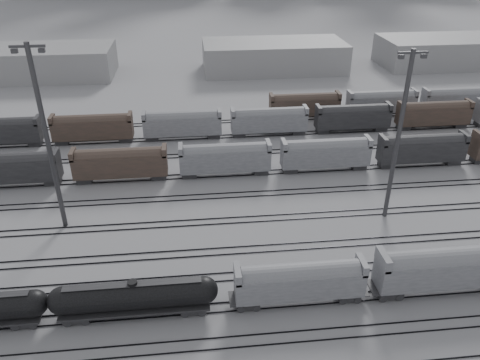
{
  "coord_description": "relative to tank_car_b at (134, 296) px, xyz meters",
  "views": [
    {
      "loc": [
        -14.03,
        -37.28,
        36.94
      ],
      "look_at": [
        -7.53,
        22.59,
        4.0
      ],
      "focal_mm": 35.0,
      "sensor_mm": 36.0,
      "label": 1
    }
  ],
  "objects": [
    {
      "name": "ground",
      "position": [
        21.1,
        -1.0,
        -2.54
      ],
      "size": [
        900.0,
        900.0,
        0.0
      ],
      "primitive_type": "plane",
      "color": "#A6A5AA",
      "rests_on": "ground"
    },
    {
      "name": "tracks",
      "position": [
        21.1,
        16.5,
        -2.46
      ],
      "size": [
        220.0,
        71.5,
        0.16
      ],
      "color": "black",
      "rests_on": "ground"
    },
    {
      "name": "tank_car_b",
      "position": [
        0.0,
        0.0,
        0.0
      ],
      "size": [
        17.73,
        2.96,
        4.38
      ],
      "color": "black",
      "rests_on": "ground"
    },
    {
      "name": "hopper_car_a",
      "position": [
        17.74,
        0.0,
        0.61
      ],
      "size": [
        14.23,
        2.83,
        5.09
      ],
      "color": "black",
      "rests_on": "ground"
    },
    {
      "name": "hopper_car_b",
      "position": [
        34.41,
        0.0,
        0.97
      ],
      "size": [
        15.88,
        3.15,
        5.68
      ],
      "color": "black",
      "rests_on": "ground"
    },
    {
      "name": "light_mast_b",
      "position": [
        -11.34,
        18.35,
        10.84
      ],
      "size": [
        4.04,
        0.65,
        25.22
      ],
      "color": "#3D3D40",
      "rests_on": "ground"
    },
    {
      "name": "light_mast_c",
      "position": [
        33.99,
        15.96,
        10.13
      ],
      "size": [
        3.82,
        0.61,
        23.88
      ],
      "color": "#3D3D40",
      "rests_on": "ground"
    },
    {
      "name": "bg_string_near",
      "position": [
        29.1,
        31.0,
        0.26
      ],
      "size": [
        151.0,
        3.0,
        5.6
      ],
      "color": "gray",
      "rests_on": "ground"
    },
    {
      "name": "bg_string_mid",
      "position": [
        39.1,
        47.0,
        0.26
      ],
      "size": [
        151.0,
        3.0,
        5.6
      ],
      "color": "black",
      "rests_on": "ground"
    },
    {
      "name": "bg_string_far",
      "position": [
        56.6,
        55.0,
        0.26
      ],
      "size": [
        66.0,
        3.0,
        5.6
      ],
      "color": "brown",
      "rests_on": "ground"
    },
    {
      "name": "warehouse_left",
      "position": [
        -38.9,
        94.0,
        1.46
      ],
      "size": [
        50.0,
        18.0,
        8.0
      ],
      "primitive_type": "cube",
      "color": "#A2A2A4",
      "rests_on": "ground"
    },
    {
      "name": "warehouse_mid",
      "position": [
        31.1,
        94.0,
        1.46
      ],
      "size": [
        40.0,
        18.0,
        8.0
      ],
      "primitive_type": "cube",
      "color": "#A2A2A4",
      "rests_on": "ground"
    },
    {
      "name": "warehouse_right",
      "position": [
        81.1,
        94.0,
        1.46
      ],
      "size": [
        35.0,
        18.0,
        8.0
      ],
      "primitive_type": "cube",
      "color": "#A2A2A4",
      "rests_on": "ground"
    }
  ]
}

